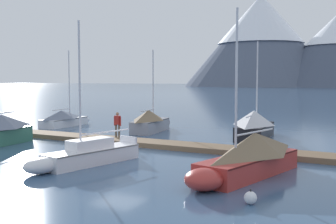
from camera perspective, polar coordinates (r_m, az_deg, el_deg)
ground_plane at (r=23.21m, az=-6.62°, el=-5.96°), size 700.00×700.00×0.00m
mountain_west_summit at (r=267.24m, az=12.35°, el=9.76°), size 92.26×92.26×55.31m
dock at (r=26.59m, az=-1.92°, el=-4.29°), size 28.90×3.16×0.30m
sailboat_nearest_berth at (r=38.92m, az=-13.70°, el=-0.86°), size 2.13×5.89×6.75m
sailboat_mid_dock_port at (r=33.86m, az=-2.24°, el=-1.24°), size 2.23×6.15×6.51m
sailboat_mid_dock_starboard at (r=21.01m, az=-11.20°, el=-5.70°), size 2.66×6.50×6.94m
sailboat_far_berth at (r=30.71m, az=11.71°, el=-1.73°), size 2.35×6.86×6.85m
sailboat_outer_slip at (r=18.60m, az=10.71°, el=-5.88°), size 3.39×7.29×7.04m
person_on_dock at (r=28.38m, az=-6.82°, el=-1.49°), size 0.59×0.26×1.69m
mooring_buoy_channel_marker at (r=14.68m, az=11.05°, el=-11.27°), size 0.43×0.43×0.51m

